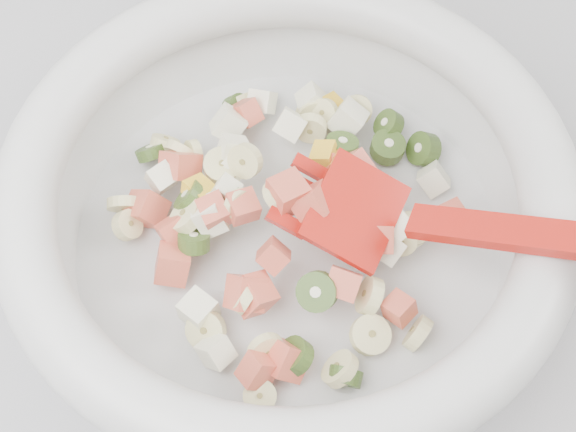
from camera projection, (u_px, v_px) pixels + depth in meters
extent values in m
cylinder|color=silver|center=(288.00, 244.00, 0.65)|extent=(0.32, 0.32, 0.02)
torus|color=silver|center=(288.00, 187.00, 0.59)|extent=(0.40, 0.40, 0.04)
cylinder|color=beige|center=(340.00, 369.00, 0.58)|extent=(0.03, 0.04, 0.03)
cylinder|color=beige|center=(357.00, 110.00, 0.69)|extent=(0.03, 0.03, 0.03)
cylinder|color=beige|center=(313.00, 114.00, 0.69)|extent=(0.03, 0.02, 0.03)
cylinder|color=beige|center=(402.00, 241.00, 0.62)|extent=(0.03, 0.02, 0.02)
cylinder|color=beige|center=(245.00, 161.00, 0.63)|extent=(0.03, 0.03, 0.03)
cylinder|color=beige|center=(260.00, 396.00, 0.57)|extent=(0.03, 0.03, 0.02)
cylinder|color=beige|center=(246.00, 297.00, 0.59)|extent=(0.03, 0.03, 0.03)
cylinder|color=beige|center=(311.00, 128.00, 0.67)|extent=(0.03, 0.02, 0.03)
cylinder|color=beige|center=(222.00, 166.00, 0.65)|extent=(0.03, 0.03, 0.02)
cylinder|color=beige|center=(239.00, 204.00, 0.61)|extent=(0.03, 0.03, 0.03)
cylinder|color=beige|center=(124.00, 204.00, 0.64)|extent=(0.04, 0.02, 0.04)
cylinder|color=beige|center=(370.00, 296.00, 0.60)|extent=(0.03, 0.03, 0.03)
cylinder|color=beige|center=(242.00, 102.00, 0.71)|extent=(0.03, 0.02, 0.03)
cylinder|color=beige|center=(187.00, 216.00, 0.62)|extent=(0.03, 0.03, 0.03)
cylinder|color=beige|center=(267.00, 351.00, 0.58)|extent=(0.03, 0.02, 0.04)
cylinder|color=beige|center=(370.00, 335.00, 0.59)|extent=(0.04, 0.04, 0.02)
cylinder|color=beige|center=(165.00, 143.00, 0.68)|extent=(0.03, 0.03, 0.03)
cylinder|color=beige|center=(127.00, 225.00, 0.63)|extent=(0.03, 0.03, 0.03)
cylinder|color=beige|center=(324.00, 113.00, 0.68)|extent=(0.03, 0.03, 0.02)
cylinder|color=beige|center=(418.00, 333.00, 0.60)|extent=(0.02, 0.03, 0.03)
cylinder|color=beige|center=(206.00, 330.00, 0.59)|extent=(0.04, 0.03, 0.03)
cylinder|color=beige|center=(181.00, 152.00, 0.66)|extent=(0.03, 0.03, 0.04)
cylinder|color=beige|center=(281.00, 196.00, 0.61)|extent=(0.03, 0.04, 0.03)
cylinder|color=beige|center=(412.00, 229.00, 0.63)|extent=(0.04, 0.04, 0.01)
cylinder|color=beige|center=(193.00, 154.00, 0.66)|extent=(0.02, 0.03, 0.03)
cube|color=#DD6046|center=(173.00, 264.00, 0.61)|extent=(0.03, 0.03, 0.03)
cube|color=#DD6046|center=(379.00, 240.00, 0.61)|extent=(0.02, 0.03, 0.03)
cube|color=#DD6046|center=(340.00, 167.00, 0.64)|extent=(0.03, 0.03, 0.03)
cube|color=#DD6046|center=(173.00, 232.00, 0.62)|extent=(0.03, 0.03, 0.03)
cube|color=#DD6046|center=(243.00, 206.00, 0.61)|extent=(0.03, 0.02, 0.02)
cube|color=#DD6046|center=(246.00, 113.00, 0.68)|extent=(0.03, 0.03, 0.03)
cube|color=#DD6046|center=(313.00, 203.00, 0.60)|extent=(0.04, 0.03, 0.03)
cube|color=#DD6046|center=(214.00, 212.00, 0.61)|extent=(0.03, 0.03, 0.03)
cube|color=#DD6046|center=(258.00, 370.00, 0.57)|extent=(0.03, 0.03, 0.03)
cube|color=#DD6046|center=(284.00, 359.00, 0.58)|extent=(0.04, 0.03, 0.04)
cube|color=#DD6046|center=(146.00, 209.00, 0.64)|extent=(0.04, 0.03, 0.04)
cube|color=#DD6046|center=(180.00, 165.00, 0.65)|extent=(0.04, 0.04, 0.04)
cube|color=#DD6046|center=(354.00, 171.00, 0.63)|extent=(0.03, 0.04, 0.03)
cube|color=#DD6046|center=(343.00, 284.00, 0.59)|extent=(0.03, 0.03, 0.03)
cube|color=#DD6046|center=(254.00, 294.00, 0.59)|extent=(0.03, 0.03, 0.03)
cube|color=#DD6046|center=(288.00, 194.00, 0.60)|extent=(0.03, 0.03, 0.03)
cube|color=#DD6046|center=(245.00, 293.00, 0.59)|extent=(0.03, 0.03, 0.04)
cube|color=#DD6046|center=(453.00, 219.00, 0.64)|extent=(0.03, 0.03, 0.02)
cube|color=#DD6046|center=(399.00, 308.00, 0.59)|extent=(0.03, 0.03, 0.02)
cube|color=#DD6046|center=(274.00, 256.00, 0.59)|extent=(0.03, 0.03, 0.03)
cylinder|color=#5B8C2E|center=(389.00, 125.00, 0.68)|extent=(0.03, 0.03, 0.03)
cylinder|color=#5B8C2E|center=(388.00, 147.00, 0.67)|extent=(0.04, 0.04, 0.02)
cylinder|color=#5B8C2E|center=(317.00, 292.00, 0.58)|extent=(0.04, 0.04, 0.03)
cylinder|color=#5B8C2E|center=(294.00, 356.00, 0.58)|extent=(0.03, 0.03, 0.02)
cylinder|color=#5B8C2E|center=(345.00, 377.00, 0.58)|extent=(0.03, 0.02, 0.03)
cylinder|color=#5B8C2E|center=(238.00, 109.00, 0.70)|extent=(0.03, 0.03, 0.03)
cylinder|color=#5B8C2E|center=(152.00, 152.00, 0.67)|extent=(0.03, 0.03, 0.02)
cylinder|color=#5B8C2E|center=(194.00, 242.00, 0.61)|extent=(0.03, 0.03, 0.02)
cylinder|color=#5B8C2E|center=(424.00, 149.00, 0.68)|extent=(0.02, 0.03, 0.03)
cylinder|color=#5B8C2E|center=(227.00, 201.00, 0.62)|extent=(0.03, 0.03, 0.03)
cylinder|color=#5B8C2E|center=(342.00, 145.00, 0.66)|extent=(0.03, 0.03, 0.02)
cylinder|color=#5B8C2E|center=(191.00, 198.00, 0.63)|extent=(0.03, 0.04, 0.03)
cube|color=#F1EFCD|center=(233.00, 151.00, 0.65)|extent=(0.03, 0.02, 0.03)
cube|color=#F1EFCD|center=(376.00, 208.00, 0.63)|extent=(0.03, 0.04, 0.04)
cube|color=#F1EFCD|center=(387.00, 248.00, 0.61)|extent=(0.03, 0.03, 0.03)
cube|color=#F1EFCD|center=(225.00, 192.00, 0.62)|extent=(0.03, 0.02, 0.02)
cube|color=#F1EFCD|center=(161.00, 178.00, 0.65)|extent=(0.03, 0.03, 0.03)
cube|color=#F1EFCD|center=(198.00, 310.00, 0.60)|extent=(0.03, 0.03, 0.02)
cube|color=#F1EFCD|center=(262.00, 102.00, 0.69)|extent=(0.03, 0.03, 0.03)
cube|color=#F1EFCD|center=(348.00, 119.00, 0.68)|extent=(0.04, 0.03, 0.03)
cube|color=#F1EFCD|center=(290.00, 125.00, 0.67)|extent=(0.03, 0.03, 0.03)
cube|color=#F1EFCD|center=(395.00, 228.00, 0.61)|extent=(0.03, 0.03, 0.03)
cube|color=#F1EFCD|center=(210.00, 215.00, 0.62)|extent=(0.03, 0.03, 0.03)
cube|color=#F1EFCD|center=(313.00, 101.00, 0.69)|extent=(0.03, 0.03, 0.03)
cube|color=#F1EFCD|center=(228.00, 124.00, 0.67)|extent=(0.03, 0.03, 0.03)
cube|color=#F1EFCD|center=(434.00, 179.00, 0.66)|extent=(0.03, 0.03, 0.03)
cube|color=#F1EFCD|center=(240.00, 163.00, 0.65)|extent=(0.03, 0.03, 0.03)
cube|color=#F1EFCD|center=(216.00, 351.00, 0.58)|extent=(0.03, 0.03, 0.03)
cube|color=yellow|center=(201.00, 191.00, 0.63)|extent=(0.03, 0.03, 0.02)
cube|color=yellow|center=(324.00, 156.00, 0.65)|extent=(0.03, 0.03, 0.02)
cube|color=yellow|center=(329.00, 107.00, 0.69)|extent=(0.03, 0.02, 0.02)
cube|color=#AE170F|center=(355.00, 211.00, 0.60)|extent=(0.09, 0.09, 0.04)
cube|color=#AE170F|center=(312.00, 169.00, 0.62)|extent=(0.03, 0.02, 0.02)
cube|color=#AE170F|center=(304.00, 187.00, 0.61)|extent=(0.03, 0.02, 0.02)
cube|color=#AE170F|center=(296.00, 204.00, 0.61)|extent=(0.03, 0.02, 0.02)
cube|color=#AE170F|center=(287.00, 223.00, 0.60)|extent=(0.03, 0.02, 0.02)
cube|color=#AE170F|center=(575.00, 241.00, 0.53)|extent=(0.19, 0.12, 0.08)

